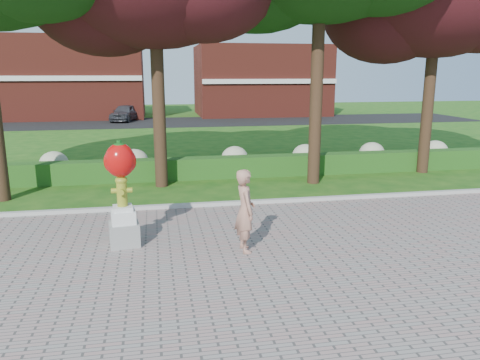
{
  "coord_description": "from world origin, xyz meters",
  "views": [
    {
      "loc": [
        -2.2,
        -10.5,
        3.98
      ],
      "look_at": [
        -0.07,
        1.0,
        1.28
      ],
      "focal_mm": 35.0,
      "sensor_mm": 36.0,
      "label": 1
    }
  ],
  "objects": [
    {
      "name": "building_left",
      "position": [
        -10.0,
        34.0,
        3.5
      ],
      "size": [
        14.0,
        8.0,
        7.0
      ],
      "primitive_type": "cube",
      "color": "maroon",
      "rests_on": "ground"
    },
    {
      "name": "walkway",
      "position": [
        0.0,
        -4.0,
        0.02
      ],
      "size": [
        40.0,
        14.0,
        0.04
      ],
      "primitive_type": "cube",
      "color": "gray",
      "rests_on": "ground"
    },
    {
      "name": "street",
      "position": [
        0.0,
        28.0,
        0.01
      ],
      "size": [
        50.0,
        8.0,
        0.02
      ],
      "primitive_type": "cube",
      "color": "black",
      "rests_on": "ground"
    },
    {
      "name": "hydrant_sculpture",
      "position": [
        -2.97,
        0.13,
        1.34
      ],
      "size": [
        0.75,
        0.75,
        2.46
      ],
      "rotation": [
        0.0,
        0.0,
        0.13
      ],
      "color": "gray",
      "rests_on": "walkway"
    },
    {
      "name": "woman",
      "position": [
        -0.28,
        -0.74,
        0.98
      ],
      "size": [
        0.51,
        0.72,
        1.88
      ],
      "primitive_type": "imported",
      "rotation": [
        0.0,
        0.0,
        1.66
      ],
      "color": "tan",
      "rests_on": "walkway"
    },
    {
      "name": "building_right",
      "position": [
        8.0,
        34.0,
        3.2
      ],
      "size": [
        12.0,
        8.0,
        6.4
      ],
      "primitive_type": "cube",
      "color": "maroon",
      "rests_on": "ground"
    },
    {
      "name": "hydrangea_row",
      "position": [
        0.57,
        8.0,
        0.55
      ],
      "size": [
        20.1,
        1.1,
        0.99
      ],
      "color": "tan",
      "rests_on": "ground"
    },
    {
      "name": "parked_car",
      "position": [
        -4.51,
        29.5,
        0.71
      ],
      "size": [
        2.66,
        4.34,
        1.38
      ],
      "primitive_type": "imported",
      "rotation": [
        0.0,
        0.0,
        -0.27
      ],
      "color": "#3F4147",
      "rests_on": "street"
    },
    {
      "name": "lawn_hedge",
      "position": [
        0.0,
        7.0,
        0.4
      ],
      "size": [
        24.0,
        0.7,
        0.8
      ],
      "primitive_type": "cube",
      "color": "#264F16",
      "rests_on": "ground"
    },
    {
      "name": "curb",
      "position": [
        0.0,
        3.0,
        0.07
      ],
      "size": [
        40.0,
        0.18,
        0.15
      ],
      "primitive_type": "cube",
      "color": "#ADADA5",
      "rests_on": "ground"
    },
    {
      "name": "ground",
      "position": [
        0.0,
        0.0,
        0.0
      ],
      "size": [
        100.0,
        100.0,
        0.0
      ],
      "primitive_type": "plane",
      "color": "#194E13",
      "rests_on": "ground"
    }
  ]
}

